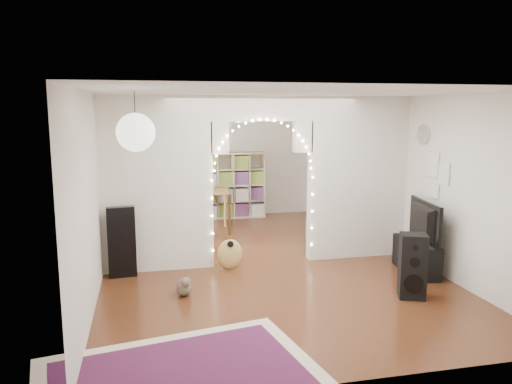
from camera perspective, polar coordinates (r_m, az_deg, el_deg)
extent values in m
plane|color=black|center=(8.30, 0.63, -7.99)|extent=(7.50, 7.50, 0.00)
cube|color=white|center=(7.92, 0.67, 10.99)|extent=(5.00, 7.50, 0.02)
cube|color=silver|center=(11.66, -3.59, 3.83)|extent=(5.00, 0.02, 2.70)
cube|color=silver|center=(4.50, 11.71, -5.38)|extent=(5.00, 0.02, 2.70)
cube|color=silver|center=(7.82, -17.48, 0.65)|extent=(0.02, 7.50, 2.70)
cube|color=silver|center=(8.91, 16.51, 1.72)|extent=(0.02, 7.50, 2.70)
cube|color=silver|center=(7.79, -11.25, 0.88)|extent=(1.70, 0.20, 2.70)
cube|color=silver|center=(8.53, 11.51, 1.59)|extent=(1.70, 0.20, 2.70)
cube|color=silver|center=(7.92, 0.66, 9.54)|extent=(1.60, 0.20, 0.40)
cube|color=white|center=(9.58, -16.48, 3.15)|extent=(0.04, 1.20, 1.40)
cylinder|color=white|center=(8.31, 18.64, 6.29)|extent=(0.03, 0.31, 0.31)
sphere|color=white|center=(5.31, -13.59, 6.63)|extent=(0.40, 0.40, 0.40)
cube|color=maroon|center=(4.98, -8.41, -20.53)|extent=(2.91, 2.38, 0.02)
cube|color=black|center=(7.72, -15.11, -5.54)|extent=(0.42, 0.17, 1.07)
ellipsoid|color=tan|center=(7.84, -3.02, -5.84)|extent=(0.43, 0.25, 0.48)
cube|color=black|center=(7.74, -3.05, -2.96)|extent=(0.05, 0.04, 0.55)
cube|color=black|center=(7.68, -3.07, -0.76)|extent=(0.07, 0.05, 0.12)
ellipsoid|color=brown|center=(6.93, -8.23, -10.69)|extent=(0.23, 0.33, 0.22)
sphere|color=brown|center=(6.77, -8.06, -10.17)|extent=(0.14, 0.14, 0.13)
cone|color=brown|center=(6.75, -8.35, -9.67)|extent=(0.04, 0.04, 0.05)
cone|color=brown|center=(6.75, -7.79, -9.64)|extent=(0.04, 0.04, 0.05)
cylinder|color=brown|center=(7.11, -8.46, -10.80)|extent=(0.05, 0.21, 0.07)
cube|color=black|center=(6.99, 17.46, -8.07)|extent=(0.42, 0.39, 0.87)
cylinder|color=black|center=(6.91, 17.58, -9.97)|extent=(0.24, 0.11, 0.25)
cylinder|color=black|center=(6.82, 17.70, -7.67)|extent=(0.13, 0.07, 0.14)
cylinder|color=black|center=(6.77, 17.78, -6.10)|extent=(0.08, 0.05, 0.08)
cube|color=black|center=(8.10, 17.83, -7.04)|extent=(0.54, 1.05, 0.50)
imported|color=black|center=(7.97, 18.03, -3.18)|extent=(0.30, 1.08, 0.62)
cube|color=tan|center=(11.51, -2.65, 0.80)|extent=(1.49, 0.40, 1.52)
cube|color=brown|center=(10.95, -6.29, 0.16)|extent=(1.32, 0.99, 0.05)
cylinder|color=brown|center=(10.75, -9.11, -2.13)|extent=(0.05, 0.05, 0.70)
cylinder|color=brown|center=(10.69, -3.56, -2.09)|extent=(0.05, 0.05, 0.70)
cylinder|color=brown|center=(11.38, -8.78, -1.48)|extent=(0.05, 0.05, 0.70)
cylinder|color=brown|center=(11.32, -3.53, -1.44)|extent=(0.05, 0.05, 0.70)
imported|color=white|center=(10.94, -6.30, 0.78)|extent=(0.21, 0.21, 0.19)
imported|color=#4E4227|center=(9.75, -9.12, -3.83)|extent=(0.59, 0.61, 0.53)
imported|color=#4E4227|center=(9.00, 8.17, -4.88)|extent=(0.65, 0.67, 0.55)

